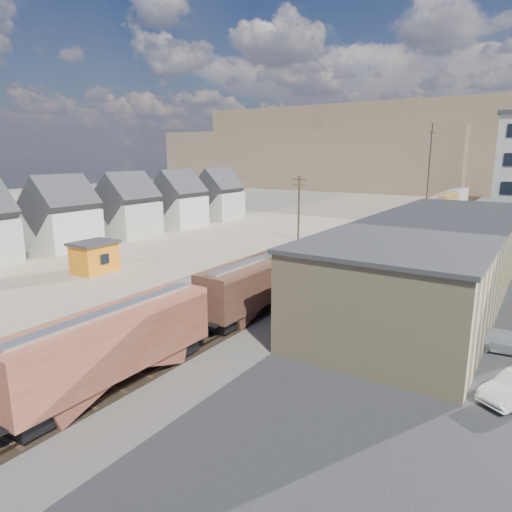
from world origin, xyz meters
The scene contains 12 objects.
ground centered at (0.00, 0.00, 0.00)m, with size 300.00×300.00×0.00m, color #6B6356.
ballast_bed centered at (0.00, 50.00, 0.03)m, with size 18.00×200.00×0.06m, color #4C4742.
dirt_yard centered at (-20.00, 40.00, 0.01)m, with size 24.00×180.00×0.03m, color #87775D.
rail_tracks centered at (-0.55, 50.00, 0.11)m, with size 11.40×200.00×0.24m.
freight_train centered at (3.80, 49.45, 2.79)m, with size 3.00×119.74×4.46m.
warehouse centered at (14.98, 25.00, 3.65)m, with size 12.40×40.40×7.25m.
utility_pole_north centered at (-8.50, 42.00, 5.30)m, with size 2.20×0.32×10.00m.
radio_mast centered at (6.00, 60.00, 9.12)m, with size 1.20×0.16×18.00m.
townhouse_row centered at (-34.00, 25.00, 4.34)m, with size 8.15×68.16×10.47m.
hills_north centered at (0.17, 167.92, 14.10)m, with size 265.00×80.00×32.00m.
maintenance_shed centered at (-19.01, 12.69, 1.83)m, with size 3.90×4.97×3.57m.
parked_car_silver centered at (22.28, 13.99, 0.71)m, with size 1.99×4.91×1.42m, color #989BA0.
Camera 1 is at (23.73, -19.48, 13.21)m, focal length 32.00 mm.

